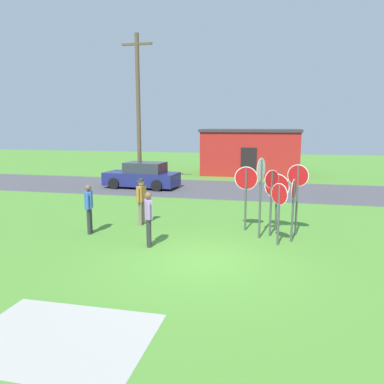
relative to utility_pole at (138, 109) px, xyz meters
The scene contains 16 objects.
ground_plane 13.97m from the utility_pole, 62.49° to the right, with size 80.00×80.00×0.00m, color #518E33.
street_asphalt 7.62m from the utility_pole, ahead, with size 60.00×6.40×0.01m, color #4C4C51.
concrete_path 17.19m from the utility_pole, 74.58° to the right, with size 3.20×2.40×0.01m, color #ADAAA3.
building_background 9.84m from the utility_pole, 50.09° to the left, with size 7.17×3.83×3.35m.
utility_pole is the anchor object (origin of this frame).
parked_car_on_street 3.90m from the utility_pole, 50.34° to the right, with size 4.43×2.27×1.51m.
stop_sign_rear_left 12.52m from the utility_pole, 44.40° to the right, with size 0.68×0.29×2.40m.
stop_sign_low_front 12.22m from the utility_pole, 48.34° to the right, with size 0.45×0.42×2.23m.
stop_sign_center_cluster 11.27m from the utility_pole, 50.00° to the right, with size 0.81×0.15×2.27m.
stop_sign_rear_right 13.05m from the utility_pole, 47.49° to the right, with size 0.18×0.63×2.02m.
stop_sign_leaning_left 12.15m from the utility_pole, 50.59° to the right, with size 0.24×0.72×2.65m.
stop_sign_nearest 13.11m from the utility_pole, 50.32° to the right, with size 0.49×0.48×1.94m.
stop_sign_leaning_right 11.86m from the utility_pole, 45.35° to the right, with size 0.86×0.30×2.03m.
person_holding_notes 10.65m from the utility_pole, 79.52° to the right, with size 0.32×0.55×1.69m.
person_in_blue 12.11m from the utility_pole, 68.38° to the right, with size 0.34×0.53×1.69m.
person_in_teal 9.63m from the utility_pole, 69.29° to the right, with size 0.32×0.56×1.74m.
Camera 1 is at (1.92, -9.75, 3.68)m, focal length 35.77 mm.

